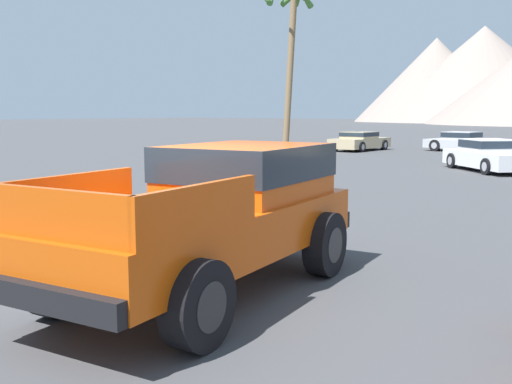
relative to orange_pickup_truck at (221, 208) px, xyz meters
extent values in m
plane|color=#424244|center=(-0.29, -0.54, -1.06)|extent=(320.00, 320.00, 0.00)
cube|color=#CC4C0C|center=(0.05, -0.34, -0.24)|extent=(2.58, 5.16, 0.61)
cube|color=#CC4C0C|center=(-0.10, 0.63, 0.42)|extent=(2.02, 2.40, 0.72)
cube|color=#1E2833|center=(-0.10, 0.63, 0.55)|extent=(2.06, 2.45, 0.46)
cube|color=#CC4C0C|center=(-0.61, -1.84, 0.30)|extent=(0.38, 1.96, 0.48)
cube|color=#CC4C0C|center=(1.14, -1.57, 0.30)|extent=(0.38, 1.96, 0.48)
cube|color=#CC4C0C|center=(0.41, -2.64, 0.30)|extent=(1.77, 0.35, 0.48)
cube|color=black|center=(-0.33, 2.15, -0.43)|extent=(1.82, 0.43, 0.24)
cube|color=black|center=(0.43, -2.83, -0.43)|extent=(1.82, 0.43, 0.24)
cylinder|color=black|center=(-1.13, 1.03, -0.61)|extent=(0.43, 0.94, 0.90)
cylinder|color=#232326|center=(-1.13, 1.03, -0.61)|extent=(0.39, 0.54, 0.50)
cylinder|color=black|center=(0.77, 1.32, -0.61)|extent=(0.43, 0.94, 0.90)
cylinder|color=#232326|center=(0.77, 1.32, -0.61)|extent=(0.39, 0.54, 0.50)
cylinder|color=black|center=(-0.66, -2.00, -0.61)|extent=(0.43, 0.94, 0.90)
cylinder|color=#232326|center=(-0.66, -2.00, -0.61)|extent=(0.39, 0.54, 0.50)
cylinder|color=black|center=(1.23, -1.71, -0.61)|extent=(0.43, 0.94, 0.90)
cylinder|color=#232326|center=(1.23, -1.71, -0.61)|extent=(0.39, 0.54, 0.50)
cube|color=#B7BABF|center=(-7.05, 28.74, -0.62)|extent=(4.35, 2.27, 0.50)
cube|color=#B7BABF|center=(-7.15, 28.76, -0.14)|extent=(1.93, 1.76, 0.45)
cube|color=#1E2833|center=(-7.15, 28.76, -0.09)|extent=(1.97, 1.80, 0.27)
cylinder|color=black|center=(-5.66, 29.42, -0.72)|extent=(0.69, 0.30, 0.67)
cylinder|color=#9E9EA3|center=(-5.66, 29.42, -0.72)|extent=(0.39, 0.28, 0.37)
cylinder|color=black|center=(-5.87, 27.74, -0.72)|extent=(0.69, 0.30, 0.67)
cylinder|color=#9E9EA3|center=(-5.87, 27.74, -0.72)|extent=(0.39, 0.28, 0.37)
cylinder|color=black|center=(-8.22, 29.75, -0.72)|extent=(0.69, 0.30, 0.67)
cylinder|color=#9E9EA3|center=(-8.22, 29.75, -0.72)|extent=(0.39, 0.28, 0.37)
cylinder|color=black|center=(-8.43, 28.07, -0.72)|extent=(0.69, 0.30, 0.67)
cylinder|color=#9E9EA3|center=(-8.43, 28.07, -0.72)|extent=(0.39, 0.28, 0.37)
cube|color=tan|center=(-12.19, 25.95, -0.61)|extent=(1.92, 4.37, 0.56)
cube|color=tan|center=(-12.19, 25.84, -0.14)|extent=(1.65, 1.86, 0.38)
cube|color=#1E2833|center=(-12.19, 25.84, -0.09)|extent=(1.69, 1.89, 0.23)
cylinder|color=black|center=(-13.04, 27.31, -0.75)|extent=(0.23, 0.61, 0.60)
cylinder|color=#9E9EA3|center=(-13.04, 27.31, -0.75)|extent=(0.24, 0.34, 0.33)
cylinder|color=black|center=(-11.29, 27.27, -0.75)|extent=(0.23, 0.61, 0.60)
cylinder|color=#9E9EA3|center=(-11.29, 27.27, -0.75)|extent=(0.24, 0.34, 0.33)
cylinder|color=black|center=(-13.10, 24.62, -0.75)|extent=(0.23, 0.61, 0.60)
cylinder|color=#9E9EA3|center=(-13.10, 24.62, -0.75)|extent=(0.24, 0.34, 0.33)
cylinder|color=black|center=(-11.35, 24.58, -0.75)|extent=(0.23, 0.61, 0.60)
cylinder|color=#9E9EA3|center=(-11.35, 24.58, -0.75)|extent=(0.24, 0.34, 0.33)
cube|color=white|center=(-2.18, 18.03, -0.59)|extent=(4.39, 4.26, 0.59)
cube|color=white|center=(-2.26, 18.10, -0.06)|extent=(2.41, 2.40, 0.48)
cube|color=#1E2833|center=(-2.26, 18.10, 0.00)|extent=(2.46, 2.45, 0.29)
cylinder|color=black|center=(-1.80, 16.48, -0.75)|extent=(0.60, 0.58, 0.61)
cylinder|color=#9E9EA3|center=(-1.80, 16.48, -0.75)|extent=(0.41, 0.40, 0.34)
cylinder|color=black|center=(-2.57, 19.57, -0.75)|extent=(0.60, 0.58, 0.61)
cylinder|color=#9E9EA3|center=(-2.57, 19.57, -0.75)|extent=(0.41, 0.40, 0.34)
cylinder|color=black|center=(-3.75, 18.29, -0.75)|extent=(0.60, 0.58, 0.61)
cylinder|color=#9E9EA3|center=(-3.75, 18.29, -0.75)|extent=(0.41, 0.40, 0.34)
cylinder|color=brown|center=(-14.59, 22.09, 3.41)|extent=(0.36, 1.15, 8.92)
cone|color=gray|center=(-39.05, 129.82, 9.36)|extent=(48.10, 48.10, 20.83)
cone|color=gray|center=(-48.90, 127.66, 8.36)|extent=(36.25, 36.25, 18.83)
camera|label=1|loc=(5.12, -5.70, 1.24)|focal=42.00mm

